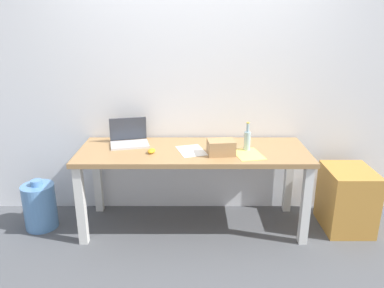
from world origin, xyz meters
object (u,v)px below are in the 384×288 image
Objects in this scene: filing_cabinet at (345,199)px; water_cooler_jug at (39,206)px; computer_mouse at (150,151)px; laptop_left at (128,139)px; cardboard_box at (220,147)px; beer_bottle at (246,140)px; desk at (192,160)px.

water_cooler_jug is at bearing -180.00° from filing_cabinet.
laptop_left is at bearing 147.43° from computer_mouse.
cardboard_box is (0.58, -0.03, 0.04)m from computer_mouse.
filing_cabinet reaches higher than water_cooler_jug.
beer_bottle reaches higher than computer_mouse.
cardboard_box reaches higher than computer_mouse.
computer_mouse is 0.58m from cardboard_box.
laptop_left is 0.32m from computer_mouse.
desk is 3.51× the size of filing_cabinet.
beer_bottle is 0.82m from computer_mouse.
beer_bottle is 0.53× the size of water_cooler_jug.
beer_bottle is at bearing -2.07° from desk.
laptop_left is 1.01m from water_cooler_jug.
laptop_left is at bearing 174.97° from filing_cabinet.
computer_mouse is (-0.35, -0.09, 0.11)m from desk.
cardboard_box is at bearing -18.02° from laptop_left.
desk is at bearing 178.87° from filing_cabinet.
computer_mouse is (-0.81, -0.07, -0.08)m from beer_bottle.
cardboard_box is 0.48× the size of water_cooler_jug.
laptop_left is 0.81× the size of water_cooler_jug.
laptop_left is 3.75× the size of computer_mouse.
laptop_left is at bearing 165.87° from desk.
water_cooler_jug is 0.82× the size of filing_cabinet.
laptop_left is 0.67× the size of filing_cabinet.
beer_bottle is at bearing -8.85° from laptop_left.
laptop_left is 1.70× the size of cardboard_box.
water_cooler_jug is at bearing -179.67° from beer_bottle.
beer_bottle is 0.44× the size of filing_cabinet.
beer_bottle is (1.03, -0.16, 0.04)m from laptop_left.
computer_mouse is at bearing -3.23° from water_cooler_jug.
cardboard_box is 1.26m from filing_cabinet.
cardboard_box is at bearing -26.96° from desk.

